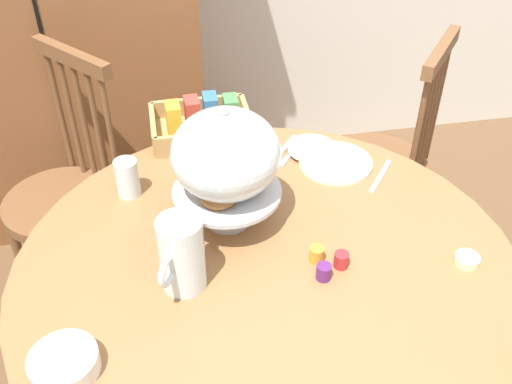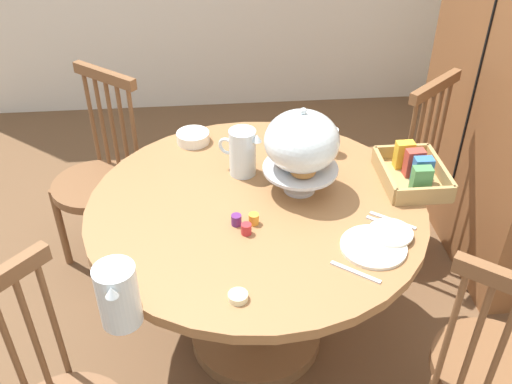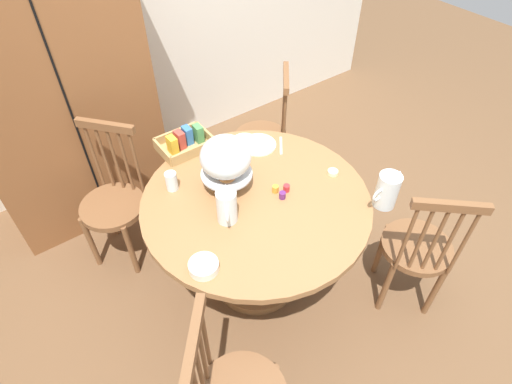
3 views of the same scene
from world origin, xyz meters
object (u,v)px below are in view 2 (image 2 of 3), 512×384
object	(u,v)px
windsor_chair_facing_door	(492,373)
china_plate_small	(391,233)
windsor_chair_far_side	(392,172)
china_plate_large	(373,247)
drinking_glass	(330,141)
pastry_stand_with_dome	(302,144)
orange_juice_pitcher	(119,297)
butter_dish	(238,297)
cereal_basket	(413,172)
windsor_chair_near_window	(99,183)
milk_pitcher	(242,154)
cereal_bowl	(193,137)
dining_table	(256,245)

from	to	relation	value
windsor_chair_facing_door	china_plate_small	xyz separation A→B (m)	(-0.36, -0.27, 0.30)
windsor_chair_far_side	china_plate_large	world-z (taller)	windsor_chair_far_side
windsor_chair_far_side	drinking_glass	world-z (taller)	windsor_chair_far_side
china_plate_small	drinking_glass	xyz separation A→B (m)	(-0.55, -0.10, 0.04)
pastry_stand_with_dome	orange_juice_pitcher	bearing A→B (deg)	-45.38
butter_dish	drinking_glass	bearing A→B (deg)	151.57
windsor_chair_facing_door	orange_juice_pitcher	bearing A→B (deg)	-93.59
cereal_basket	windsor_chair_facing_door	bearing A→B (deg)	7.75
china_plate_large	china_plate_small	world-z (taller)	china_plate_small
windsor_chair_near_window	china_plate_large	distance (m)	1.41
pastry_stand_with_dome	drinking_glass	xyz separation A→B (m)	(-0.25, 0.16, -0.14)
windsor_chair_facing_door	orange_juice_pitcher	distance (m)	1.20
butter_dish	milk_pitcher	bearing A→B (deg)	174.73
windsor_chair_far_side	cereal_bowl	distance (m)	1.00
windsor_chair_far_side	cereal_basket	distance (m)	0.60
windsor_chair_far_side	pastry_stand_with_dome	size ratio (longest dim) A/B	2.83
orange_juice_pitcher	windsor_chair_facing_door	bearing A→B (deg)	86.41
windsor_chair_facing_door	windsor_chair_far_side	size ratio (longest dim) A/B	1.00
orange_juice_pitcher	cereal_basket	bearing A→B (deg)	120.38
milk_pitcher	china_plate_small	world-z (taller)	milk_pitcher
cereal_basket	butter_dish	distance (m)	0.90
cereal_basket	china_plate_small	size ratio (longest dim) A/B	2.11
pastry_stand_with_dome	dining_table	bearing A→B (deg)	-67.45
china_plate_large	butter_dish	xyz separation A→B (m)	(0.19, -0.46, 0.01)
windsor_chair_near_window	windsor_chair_facing_door	world-z (taller)	same
windsor_chair_near_window	china_plate_small	size ratio (longest dim) A/B	6.50
china_plate_small	drinking_glass	size ratio (longest dim) A/B	1.36
cereal_basket	china_plate_large	bearing A→B (deg)	-33.69
windsor_chair_facing_door	pastry_stand_with_dome	distance (m)	0.98
milk_pitcher	cereal_basket	xyz separation A→B (m)	(0.12, 0.65, -0.05)
cereal_bowl	drinking_glass	world-z (taller)	drinking_glass
cereal_basket	drinking_glass	size ratio (longest dim) A/B	2.87
windsor_chair_far_side	china_plate_large	xyz separation A→B (m)	(0.86, -0.36, 0.29)
dining_table	pastry_stand_with_dome	world-z (taller)	pastry_stand_with_dome
drinking_glass	pastry_stand_with_dome	bearing A→B (deg)	-32.88
windsor_chair_far_side	drinking_glass	xyz separation A→B (m)	(0.25, -0.38, 0.34)
windsor_chair_far_side	cereal_basket	bearing A→B (deg)	-12.50
windsor_chair_far_side	orange_juice_pitcher	bearing A→B (deg)	-46.32
windsor_chair_facing_door	cereal_bowl	size ratio (longest dim) A/B	6.96
china_plate_large	cereal_basket	bearing A→B (deg)	146.31
dining_table	cereal_basket	distance (m)	0.66
pastry_stand_with_dome	drinking_glass	distance (m)	0.33
windsor_chair_facing_door	milk_pitcher	xyz separation A→B (m)	(-0.80, -0.74, 0.37)
windsor_chair_far_side	butter_dish	size ratio (longest dim) A/B	16.25
cereal_basket	windsor_chair_far_side	bearing A→B (deg)	167.50
pastry_stand_with_dome	orange_juice_pitcher	distance (m)	0.85
windsor_chair_facing_door	china_plate_large	distance (m)	0.55
drinking_glass	windsor_chair_near_window	bearing A→B (deg)	-105.56
orange_juice_pitcher	cereal_bowl	bearing A→B (deg)	168.38
windsor_chair_far_side	butter_dish	bearing A→B (deg)	-37.89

